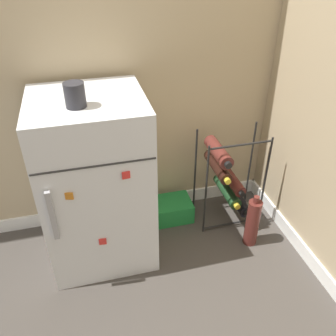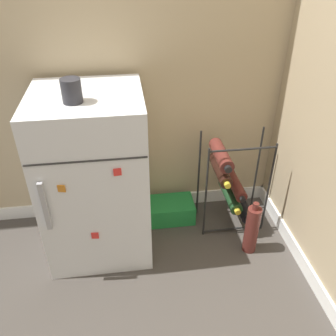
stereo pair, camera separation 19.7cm
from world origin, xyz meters
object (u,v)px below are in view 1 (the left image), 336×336
object	(u,v)px
wine_rack	(227,178)
loose_bottle_floor	(252,222)
fridge_top_cup	(75,95)
soda_box	(169,210)
mini_fridge	(96,182)

from	to	relation	value
wine_rack	loose_bottle_floor	world-z (taller)	wine_rack
fridge_top_cup	loose_bottle_floor	bearing A→B (deg)	-6.25
soda_box	fridge_top_cup	world-z (taller)	fridge_top_cup
wine_rack	soda_box	distance (m)	0.43
fridge_top_cup	soda_box	bearing A→B (deg)	26.86
mini_fridge	soda_box	xyz separation A→B (m)	(0.44, 0.15, -0.40)
mini_fridge	loose_bottle_floor	size ratio (longest dim) A/B	2.72
wine_rack	soda_box	size ratio (longest dim) A/B	2.17
soda_box	loose_bottle_floor	xyz separation A→B (m)	(0.41, -0.34, 0.09)
fridge_top_cup	mini_fridge	bearing A→B (deg)	65.64
mini_fridge	soda_box	bearing A→B (deg)	19.30
wine_rack	fridge_top_cup	distance (m)	1.08
mini_fridge	wine_rack	size ratio (longest dim) A/B	1.53
mini_fridge	soda_box	world-z (taller)	mini_fridge
soda_box	wine_rack	bearing A→B (deg)	-13.80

